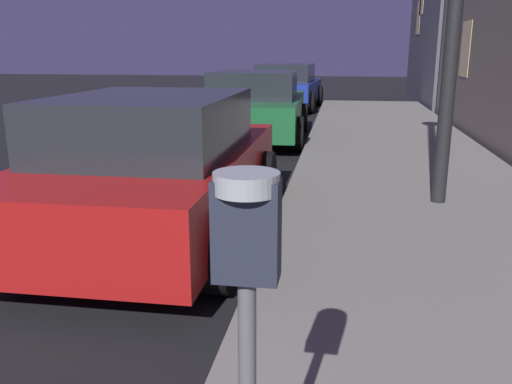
{
  "coord_description": "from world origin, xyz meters",
  "views": [
    {
      "loc": [
        4.65,
        -1.17,
        1.83
      ],
      "look_at": [
        4.09,
        2.3,
        0.9
      ],
      "focal_mm": 37.58,
      "sensor_mm": 36.0,
      "label": 1
    }
  ],
  "objects_px": {
    "car_red": "(156,167)",
    "car_green": "(255,107)",
    "parking_meter": "(247,281)",
    "car_blue": "(287,87)"
  },
  "relations": [
    {
      "from": "car_red",
      "to": "parking_meter",
      "type": "bearing_deg",
      "value": -66.46
    },
    {
      "from": "car_red",
      "to": "car_green",
      "type": "relative_size",
      "value": 0.95
    },
    {
      "from": "parking_meter",
      "to": "car_green",
      "type": "height_order",
      "value": "parking_meter"
    },
    {
      "from": "car_green",
      "to": "car_blue",
      "type": "height_order",
      "value": "same"
    },
    {
      "from": "car_blue",
      "to": "parking_meter",
      "type": "bearing_deg",
      "value": -84.51
    },
    {
      "from": "parking_meter",
      "to": "car_green",
      "type": "bearing_deg",
      "value": 99.06
    },
    {
      "from": "parking_meter",
      "to": "car_red",
      "type": "distance_m",
      "value": 3.89
    },
    {
      "from": "car_red",
      "to": "car_green",
      "type": "xyz_separation_m",
      "value": [
        0.0,
        6.13,
        -0.02
      ]
    },
    {
      "from": "parking_meter",
      "to": "car_blue",
      "type": "distance_m",
      "value": 16.17
    },
    {
      "from": "car_green",
      "to": "parking_meter",
      "type": "bearing_deg",
      "value": -80.94
    }
  ]
}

